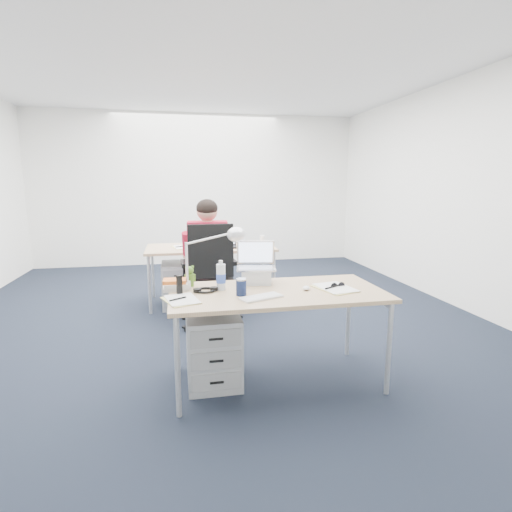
# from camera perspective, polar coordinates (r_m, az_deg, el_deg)

# --- Properties ---
(floor) EXTENTS (7.00, 7.00, 0.00)m
(floor) POSITION_cam_1_polar(r_m,az_deg,el_deg) (4.49, -5.43, -9.57)
(floor) COLOR black
(floor) RESTS_ON ground
(room) EXTENTS (6.02, 7.02, 2.80)m
(room) POSITION_cam_1_polar(r_m,az_deg,el_deg) (4.22, -5.84, 12.85)
(room) COLOR white
(room) RESTS_ON ground
(desk_near) EXTENTS (1.60, 0.80, 0.73)m
(desk_near) POSITION_cam_1_polar(r_m,az_deg,el_deg) (3.03, 2.98, -5.81)
(desk_near) COLOR tan
(desk_near) RESTS_ON ground
(desk_far) EXTENTS (1.60, 0.80, 0.73)m
(desk_far) POSITION_cam_1_polar(r_m,az_deg,el_deg) (5.13, -6.52, 0.84)
(desk_far) COLOR tan
(desk_far) RESTS_ON ground
(office_chair) EXTENTS (0.74, 0.74, 1.12)m
(office_chair) POSITION_cam_1_polar(r_m,az_deg,el_deg) (4.38, -6.66, -5.74)
(office_chair) COLOR black
(office_chair) RESTS_ON ground
(seated_person) EXTENTS (0.44, 0.76, 1.35)m
(seated_person) POSITION_cam_1_polar(r_m,az_deg,el_deg) (4.48, -6.85, -0.66)
(seated_person) COLOR red
(seated_person) RESTS_ON ground
(drawer_pedestal_near) EXTENTS (0.40, 0.50, 0.55)m
(drawer_pedestal_near) POSITION_cam_1_polar(r_m,az_deg,el_deg) (3.18, -6.14, -12.89)
(drawer_pedestal_near) COLOR #AEB1B3
(drawer_pedestal_near) RESTS_ON ground
(drawer_pedestal_far) EXTENTS (0.40, 0.50, 0.55)m
(drawer_pedestal_far) POSITION_cam_1_polar(r_m,az_deg,el_deg) (5.10, -10.99, -4.02)
(drawer_pedestal_far) COLOR #AEB1B3
(drawer_pedestal_far) RESTS_ON ground
(silver_laptop) EXTENTS (0.34, 0.29, 0.33)m
(silver_laptop) POSITION_cam_1_polar(r_m,az_deg,el_deg) (3.21, 0.02, -1.02)
(silver_laptop) COLOR silver
(silver_laptop) RESTS_ON desk_near
(wireless_keyboard) EXTENTS (0.33, 0.23, 0.02)m
(wireless_keyboard) POSITION_cam_1_polar(r_m,az_deg,el_deg) (2.82, 0.73, -5.90)
(wireless_keyboard) COLOR white
(wireless_keyboard) RESTS_ON desk_near
(computer_mouse) EXTENTS (0.08, 0.10, 0.03)m
(computer_mouse) POSITION_cam_1_polar(r_m,az_deg,el_deg) (3.05, 7.20, -4.56)
(computer_mouse) COLOR white
(computer_mouse) RESTS_ON desk_near
(headphones) EXTENTS (0.21, 0.17, 0.03)m
(headphones) POSITION_cam_1_polar(r_m,az_deg,el_deg) (3.01, -7.21, -4.77)
(headphones) COLOR black
(headphones) RESTS_ON desk_near
(can_koozie) EXTENTS (0.10, 0.10, 0.12)m
(can_koozie) POSITION_cam_1_polar(r_m,az_deg,el_deg) (2.88, -2.13, -4.43)
(can_koozie) COLOR #152043
(can_koozie) RESTS_ON desk_near
(water_bottle) EXTENTS (0.08, 0.08, 0.23)m
(water_bottle) POSITION_cam_1_polar(r_m,az_deg,el_deg) (3.03, -5.03, -2.74)
(water_bottle) COLOR silver
(water_bottle) RESTS_ON desk_near
(bear_figurine) EXTENTS (0.10, 0.08, 0.17)m
(bear_figurine) POSITION_cam_1_polar(r_m,az_deg,el_deg) (3.17, -9.43, -2.81)
(bear_figurine) COLOR #32671B
(bear_figurine) RESTS_ON desk_near
(book_stack) EXTENTS (0.21, 0.18, 0.08)m
(book_stack) POSITION_cam_1_polar(r_m,az_deg,el_deg) (3.08, -11.46, -4.05)
(book_stack) COLOR silver
(book_stack) RESTS_ON desk_near
(cordless_phone) EXTENTS (0.04, 0.04, 0.14)m
(cordless_phone) POSITION_cam_1_polar(r_m,az_deg,el_deg) (2.94, -10.89, -4.11)
(cordless_phone) COLOR black
(cordless_phone) RESTS_ON desk_near
(papers_left) EXTENTS (0.27, 0.33, 0.01)m
(papers_left) POSITION_cam_1_polar(r_m,az_deg,el_deg) (2.81, -10.72, -6.20)
(papers_left) COLOR #D9CF7D
(papers_left) RESTS_ON desk_near
(papers_right) EXTENTS (0.30, 0.37, 0.01)m
(papers_right) POSITION_cam_1_polar(r_m,az_deg,el_deg) (3.12, 11.15, -4.55)
(papers_right) COLOR #D9CF7D
(papers_right) RESTS_ON desk_near
(sunglasses) EXTENTS (0.13, 0.07, 0.03)m
(sunglasses) POSITION_cam_1_polar(r_m,az_deg,el_deg) (3.17, 11.60, -4.19)
(sunglasses) COLOR black
(sunglasses) RESTS_ON desk_near
(desk_lamp) EXTENTS (0.46, 0.26, 0.49)m
(desk_lamp) POSITION_cam_1_polar(r_m,az_deg,el_deg) (3.05, -7.14, -0.15)
(desk_lamp) COLOR silver
(desk_lamp) RESTS_ON desk_near
(dark_laptop) EXTENTS (0.36, 0.35, 0.24)m
(dark_laptop) POSITION_cam_1_polar(r_m,az_deg,el_deg) (5.02, -4.69, 2.58)
(dark_laptop) COLOR black
(dark_laptop) RESTS_ON desk_far
(far_cup) EXTENTS (0.08, 0.08, 0.09)m
(far_cup) POSITION_cam_1_polar(r_m,az_deg,el_deg) (5.47, 0.90, 2.49)
(far_cup) COLOR white
(far_cup) RESTS_ON desk_far
(far_papers) EXTENTS (0.27, 0.35, 0.01)m
(far_papers) POSITION_cam_1_polar(r_m,az_deg,el_deg) (5.08, -10.42, 1.22)
(far_papers) COLOR white
(far_papers) RESTS_ON desk_far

